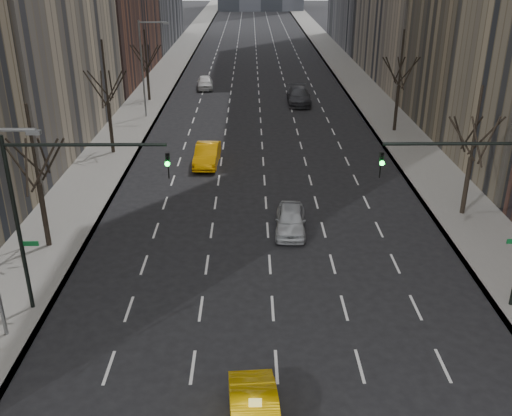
{
  "coord_description": "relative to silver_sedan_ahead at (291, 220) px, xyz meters",
  "views": [
    {
      "loc": [
        -0.97,
        -9.7,
        14.65
      ],
      "look_at": [
        -0.72,
        15.31,
        3.5
      ],
      "focal_mm": 40.0,
      "sensor_mm": 36.0,
      "label": 1
    }
  ],
  "objects": [
    {
      "name": "silver_sedan_ahead",
      "position": [
        0.0,
        0.0,
        0.0
      ],
      "size": [
        2.01,
        4.37,
        1.45
      ],
      "primitive_type": "imported",
      "rotation": [
        0.0,
        0.0,
        -0.07
      ],
      "color": "#AEB1B6",
      "rests_on": "ground"
    },
    {
      "name": "traffic_mast_left",
      "position": [
        -10.42,
        -7.84,
        4.76
      ],
      "size": [
        6.69,
        0.39,
        8.0
      ],
      "color": "black",
      "rests_on": "ground"
    },
    {
      "name": "tree_lw_b",
      "position": [
        -13.31,
        -1.84,
        2.99
      ],
      "size": [
        3.36,
        3.5,
        7.82
      ],
      "color": "black",
      "rests_on": "ground"
    },
    {
      "name": "tree_rw_b",
      "position": [
        10.69,
        2.16,
        2.99
      ],
      "size": [
        3.36,
        3.5,
        7.82
      ],
      "color": "black",
      "rests_on": "ground"
    },
    {
      "name": "traffic_mast_right",
      "position": [
        7.8,
        -7.84,
        4.76
      ],
      "size": [
        6.69,
        0.39,
        8.0
      ],
      "color": "black",
      "rests_on": "ground"
    },
    {
      "name": "streetlight_far",
      "position": [
        -12.15,
        25.16,
        4.89
      ],
      "size": [
        2.83,
        0.22,
        9.0
      ],
      "color": "slate",
      "rests_on": "ground"
    },
    {
      "name": "tree_lw_d",
      "position": [
        -13.31,
        32.16,
        2.84
      ],
      "size": [
        3.36,
        3.5,
        7.36
      ],
      "color": "black",
      "rests_on": "ground"
    },
    {
      "name": "far_taxi",
      "position": [
        -5.57,
        11.47,
        0.07
      ],
      "size": [
        1.9,
        4.91,
        1.6
      ],
      "primitive_type": "imported",
      "rotation": [
        0.0,
        0.0,
        -0.04
      ],
      "color": "#FFA505",
      "rests_on": "ground"
    },
    {
      "name": "tree_rw_c",
      "position": [
        10.69,
        20.16,
        3.31
      ],
      "size": [
        3.36,
        3.5,
        8.74
      ],
      "color": "black",
      "rests_on": "ground"
    },
    {
      "name": "far_suv_grey",
      "position": [
        2.87,
        30.67,
        0.12
      ],
      "size": [
        2.41,
        5.87,
        1.7
      ],
      "primitive_type": "imported",
      "rotation": [
        0.0,
        0.0,
        -0.01
      ],
      "color": "#323237",
      "rests_on": "ground"
    },
    {
      "name": "far_car_white",
      "position": [
        -7.67,
        38.29,
        0.03
      ],
      "size": [
        2.09,
        4.55,
        1.51
      ],
      "primitive_type": "imported",
      "rotation": [
        0.0,
        0.0,
        0.07
      ],
      "color": "white",
      "rests_on": "ground"
    },
    {
      "name": "tree_lw_c",
      "position": [
        -13.31,
        14.16,
        3.31
      ],
      "size": [
        3.36,
        3.5,
        8.74
      ],
      "color": "black",
      "rests_on": "ground"
    },
    {
      "name": "sidewalk_right",
      "position": [
        10.94,
        50.16,
        -0.65
      ],
      "size": [
        4.5,
        320.0,
        0.15
      ],
      "primitive_type": "cube",
      "color": "slate",
      "rests_on": "ground"
    },
    {
      "name": "sidewalk_left",
      "position": [
        -13.56,
        50.16,
        -0.65
      ],
      "size": [
        4.5,
        320.0,
        0.15
      ],
      "primitive_type": "cube",
      "color": "slate",
      "rests_on": "ground"
    }
  ]
}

